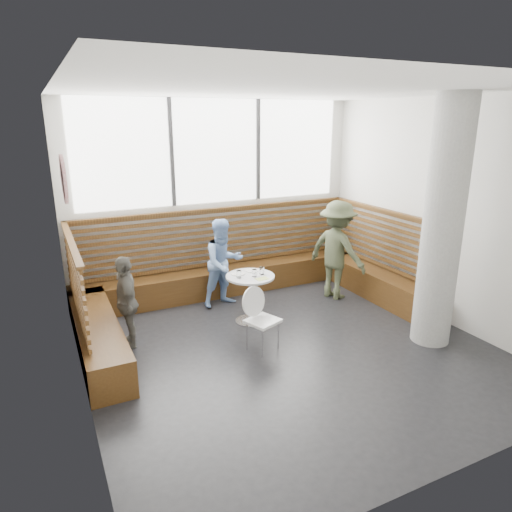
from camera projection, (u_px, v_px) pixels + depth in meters
name	position (u px, v px, depth m)	size (l,w,h in m)	color
room	(292.00, 230.00, 5.50)	(5.00, 5.00, 3.20)	silver
booth	(235.00, 279.00, 7.37)	(5.00, 2.50, 1.44)	#402710
concrete_column	(443.00, 225.00, 5.76)	(0.50, 0.50, 3.20)	gray
wall_art	(64.00, 179.00, 4.61)	(0.50, 0.50, 0.03)	white
cafe_table	(250.00, 289.00, 6.62)	(0.70, 0.70, 0.72)	silver
cafe_chair	(261.00, 314.00, 5.87)	(0.40, 0.39, 0.83)	white
adult_man	(337.00, 250.00, 7.49)	(1.06, 0.61, 1.63)	#474F34
child_back	(224.00, 263.00, 7.20)	(0.69, 0.53, 1.41)	#7FA5DD
child_left	(126.00, 302.00, 5.90)	(0.72, 0.30, 1.23)	#5B5A52
plate_near	(238.00, 274.00, 6.61)	(0.20, 0.20, 0.01)	white
plate_far	(252.00, 271.00, 6.75)	(0.19, 0.19, 0.01)	white
glass_left	(239.00, 274.00, 6.45)	(0.07, 0.07, 0.11)	white
glass_mid	(254.00, 273.00, 6.50)	(0.07, 0.07, 0.11)	white
glass_right	(262.00, 271.00, 6.59)	(0.07, 0.07, 0.11)	white
menu_card	(262.00, 279.00, 6.42)	(0.18, 0.13, 0.00)	#A5C64C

